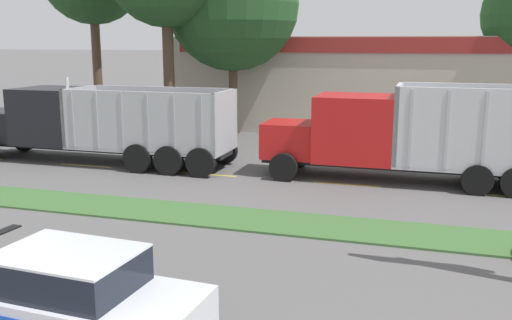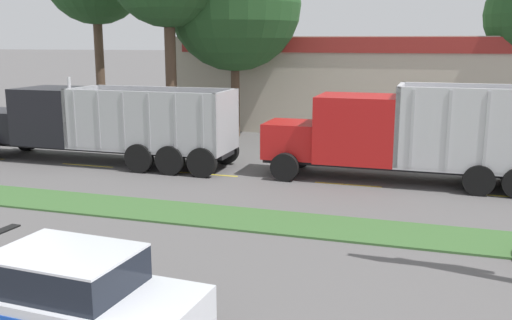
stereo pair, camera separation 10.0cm
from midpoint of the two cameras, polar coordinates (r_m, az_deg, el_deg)
grass_verge at (r=16.32m, az=0.71°, el=-6.11°), size 120.00×2.05×0.06m
centre_line_3 at (r=24.62m, az=-16.77°, el=-0.54°), size 2.40×0.14×0.01m
centre_line_4 at (r=22.12m, az=-5.04°, el=-1.44°), size 2.40×0.14×0.01m
centre_line_5 at (r=20.74m, az=8.94°, el=-2.43°), size 2.40×0.14×0.01m
centre_line_6 at (r=20.73m, az=23.89°, el=-3.33°), size 2.40×0.14×0.01m
dump_truck_mid at (r=21.34m, az=12.68°, el=2.30°), size 10.77×2.75×3.55m
dump_truck_trail at (r=25.47m, az=-17.78°, el=3.40°), size 11.88×2.82×3.64m
rally_car at (r=10.23m, az=-17.60°, el=-13.07°), size 4.22×2.20×1.68m
store_building_backdrop at (r=36.47m, az=14.34°, el=7.67°), size 25.47×12.10×5.31m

